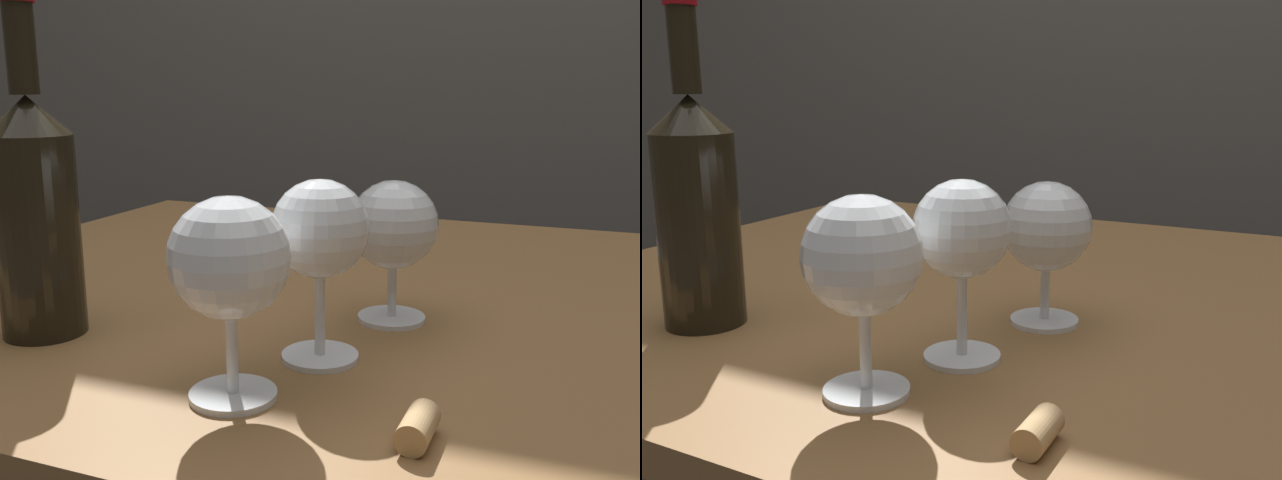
{
  "view_description": "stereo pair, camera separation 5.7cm",
  "coord_description": "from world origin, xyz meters",
  "views": [
    {
      "loc": [
        0.18,
        -0.73,
        0.94
      ],
      "look_at": [
        -0.02,
        -0.22,
        0.81
      ],
      "focal_mm": 39.08,
      "sensor_mm": 36.0,
      "label": 1
    },
    {
      "loc": [
        0.23,
        -0.71,
        0.94
      ],
      "look_at": [
        -0.02,
        -0.22,
        0.81
      ],
      "focal_mm": 39.08,
      "sensor_mm": 36.0,
      "label": 2
    }
  ],
  "objects": [
    {
      "name": "wine_glass_pinot",
      "position": [
        -0.02,
        -0.22,
        0.82
      ],
      "size": [
        0.08,
        0.08,
        0.15
      ],
      "color": "white",
      "rests_on": "dining_table"
    },
    {
      "name": "wine_glass_amber",
      "position": [
        -0.05,
        -0.31,
        0.81
      ],
      "size": [
        0.09,
        0.09,
        0.15
      ],
      "color": "white",
      "rests_on": "dining_table"
    },
    {
      "name": "wine_glass_cabernet",
      "position": [
        0.01,
        -0.1,
        0.8
      ],
      "size": [
        0.09,
        0.09,
        0.14
      ],
      "color": "white",
      "rests_on": "dining_table"
    },
    {
      "name": "cork",
      "position": [
        0.09,
        -0.33,
        0.72
      ],
      "size": [
        0.02,
        0.04,
        0.02
      ],
      "primitive_type": "cylinder",
      "rotation": [
        1.57,
        0.0,
        0.0
      ],
      "color": "tan",
      "rests_on": "dining_table"
    },
    {
      "name": "wine_bottle",
      "position": [
        -0.28,
        -0.25,
        0.83
      ],
      "size": [
        0.08,
        0.08,
        0.31
      ],
      "color": "black",
      "rests_on": "dining_table"
    },
    {
      "name": "dining_table",
      "position": [
        0.0,
        0.0,
        0.62
      ],
      "size": [
        1.21,
        0.87,
        0.71
      ],
      "color": "brown",
      "rests_on": "ground_plane"
    }
  ]
}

